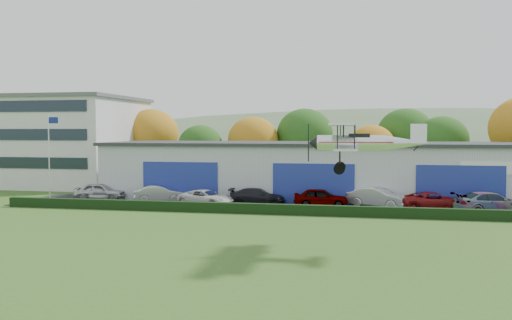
% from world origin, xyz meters
% --- Properties ---
extents(ground, '(300.00, 300.00, 0.00)m').
position_xyz_m(ground, '(0.00, 0.00, 0.00)').
color(ground, '#345C1D').
rests_on(ground, ground).
extents(apron, '(48.00, 9.00, 0.05)m').
position_xyz_m(apron, '(3.00, 21.00, 0.03)').
color(apron, black).
rests_on(apron, ground).
extents(hedge, '(46.00, 0.60, 0.80)m').
position_xyz_m(hedge, '(3.00, 16.20, 0.40)').
color(hedge, black).
rests_on(hedge, ground).
extents(hangar, '(40.60, 12.60, 5.30)m').
position_xyz_m(hangar, '(5.00, 27.98, 2.66)').
color(hangar, '#B2B7BC').
rests_on(hangar, ground).
extents(office_block, '(20.60, 15.60, 10.40)m').
position_xyz_m(office_block, '(-28.00, 35.00, 5.21)').
color(office_block, silver).
rests_on(office_block, ground).
extents(flagpole, '(1.05, 0.10, 8.00)m').
position_xyz_m(flagpole, '(-19.88, 22.00, 4.78)').
color(flagpole, silver).
rests_on(flagpole, ground).
extents(tree_belt, '(75.70, 13.22, 10.12)m').
position_xyz_m(tree_belt, '(0.85, 40.62, 5.61)').
color(tree_belt, '#3D2614').
rests_on(tree_belt, ground).
extents(distant_hills, '(430.00, 196.00, 56.00)m').
position_xyz_m(distant_hills, '(-4.38, 140.00, -13.05)').
color(distant_hills, '#4C6642').
rests_on(distant_hills, ground).
extents(car_0, '(4.88, 2.59, 1.58)m').
position_xyz_m(car_0, '(-14.50, 21.33, 0.84)').
color(car_0, silver).
rests_on(car_0, apron).
extents(car_1, '(4.73, 3.03, 1.47)m').
position_xyz_m(car_1, '(-8.64, 21.13, 0.79)').
color(car_1, silver).
rests_on(car_1, apron).
extents(car_2, '(5.36, 3.68, 1.36)m').
position_xyz_m(car_2, '(-3.82, 19.43, 0.73)').
color(car_2, silver).
rests_on(car_2, apron).
extents(car_3, '(4.97, 2.31, 1.41)m').
position_xyz_m(car_3, '(0.26, 21.19, 0.75)').
color(car_3, black).
rests_on(car_3, apron).
extents(car_4, '(4.67, 2.24, 1.54)m').
position_xyz_m(car_4, '(5.73, 20.96, 0.82)').
color(car_4, gray).
rests_on(car_4, apron).
extents(car_5, '(5.36, 3.71, 1.67)m').
position_xyz_m(car_5, '(10.46, 21.34, 0.89)').
color(car_5, silver).
rests_on(car_5, apron).
extents(car_6, '(5.54, 3.11, 1.46)m').
position_xyz_m(car_6, '(14.84, 20.60, 0.78)').
color(car_6, maroon).
rests_on(car_6, apron).
extents(car_7, '(6.09, 3.99, 1.64)m').
position_xyz_m(car_7, '(18.92, 19.81, 0.87)').
color(car_7, gray).
rests_on(car_7, apron).
extents(biplane, '(6.29, 7.15, 2.69)m').
position_xyz_m(biplane, '(9.21, 4.81, 5.85)').
color(biplane, silver).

